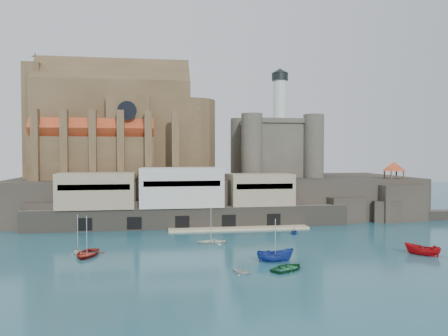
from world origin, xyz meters
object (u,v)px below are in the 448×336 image
at_px(pavilion, 394,167).
at_px(boat_0, 87,256).
at_px(boat_1, 241,274).
at_px(boat_2, 275,261).
at_px(castle_keep, 275,145).
at_px(church, 122,130).

distance_m(pavilion, boat_0, 74.91).
height_order(boat_0, boat_1, boat_0).
bearing_deg(boat_2, boat_1, 131.84).
xyz_separation_m(castle_keep, pavilion, (25.92, -15.08, -5.59)).
xyz_separation_m(church, castle_keep, (40.21, -0.78, -3.81)).
distance_m(castle_keep, boat_0, 63.19).
bearing_deg(boat_1, boat_2, -6.43).
distance_m(church, boat_0, 49.26).
relative_size(pavilion, boat_0, 0.97).
height_order(church, boat_1, church).
bearing_deg(castle_keep, pavilion, -30.18).
xyz_separation_m(boat_1, boat_2, (6.29, 5.83, 0.00)).
relative_size(church, boat_0, 7.12).
distance_m(church, castle_keep, 40.39).
xyz_separation_m(pavilion, boat_0, (-68.26, -28.11, -12.73)).
distance_m(church, pavilion, 68.65).
bearing_deg(boat_0, church, 97.24).
height_order(pavilion, boat_1, pavilion).
bearing_deg(boat_0, pavilion, 32.39).
bearing_deg(boat_0, boat_1, -21.65).
bearing_deg(pavilion, church, 166.52).
bearing_deg(castle_keep, boat_1, -109.53).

